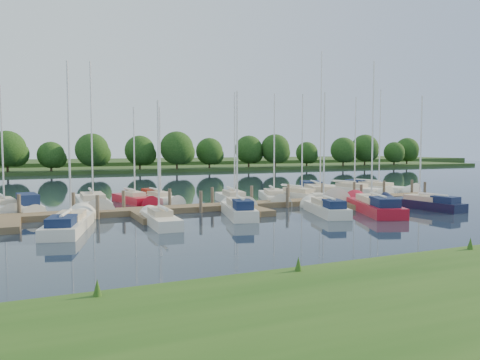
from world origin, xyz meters
name	(u,v)px	position (x,y,z in m)	size (l,w,h in m)	color
ground	(291,223)	(0.00, 0.00, 0.00)	(260.00, 260.00, 0.00)	#182531
dock	(243,207)	(0.00, 7.31, 0.20)	(40.00, 6.00, 0.40)	#4E3D2C
mooring_pilings	(237,200)	(0.00, 8.43, 0.60)	(38.24, 2.84, 2.00)	#473D33
far_shore	(108,169)	(0.00, 75.00, 0.30)	(180.00, 30.00, 0.60)	#274119
distant_hill	(93,163)	(0.00, 100.00, 0.70)	(220.00, 40.00, 1.40)	#2D4920
treeline	(128,151)	(1.78, 62.24, 4.07)	(146.24, 9.71, 8.18)	#38281C
sailboat_n_0	(4,208)	(-16.64, 13.22, 0.27)	(2.92, 7.60, 9.56)	silver
motorboat	(28,208)	(-14.99, 11.71, 0.36)	(2.25, 5.59, 1.74)	silver
sailboat_n_2	(93,204)	(-10.39, 12.78, 0.27)	(2.37, 9.23, 11.70)	silver
sailboat_n_3	(134,200)	(-6.84, 14.58, 0.27)	(2.65, 6.60, 8.45)	#A20F21
sailboat_n_4	(159,199)	(-4.77, 14.21, 0.31)	(2.49, 6.66, 8.47)	silver
sailboat_n_5	(234,201)	(0.75, 10.71, 0.28)	(2.74, 7.57, 9.66)	silver
sailboat_n_6	(274,198)	(4.69, 11.00, 0.27)	(3.87, 7.61, 9.74)	silver
sailboat_n_7	(300,197)	(7.45, 11.12, 0.27)	(3.26, 7.76, 9.85)	silver
sailboat_n_8	(319,194)	(9.91, 11.74, 0.33)	(5.71, 11.06, 13.97)	silver
sailboat_n_9	(352,191)	(15.30, 13.70, 0.27)	(3.87, 8.00, 10.19)	silver
sailboat_n_10	(376,188)	(19.15, 14.69, 0.31)	(3.88, 8.99, 11.21)	silver
sailboat_s_0	(70,225)	(-12.80, 3.15, 0.31)	(3.52, 7.97, 10.01)	silver
sailboat_s_1	(160,221)	(-7.65, 2.65, 0.28)	(1.58, 6.07, 7.95)	silver
sailboat_s_2	(238,211)	(-1.83, 4.02, 0.34)	(2.98, 6.91, 9.05)	silver
sailboat_s_3	(325,210)	(4.25, 2.47, 0.33)	(3.20, 6.95, 9.00)	silver
sailboat_s_4	(373,208)	(8.08, 1.93, 0.34)	(4.85, 8.85, 11.45)	#A20F21
sailboat_s_5	(424,205)	(12.91, 1.84, 0.32)	(2.36, 7.11, 9.07)	black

